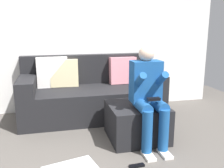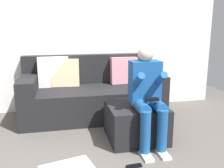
% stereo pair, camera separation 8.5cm
% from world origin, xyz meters
% --- Properties ---
extents(wall_back, '(4.90, 0.10, 2.66)m').
position_xyz_m(wall_back, '(0.00, 2.26, 1.33)').
color(wall_back, white).
rests_on(wall_back, ground_plane).
extents(couch_sectional, '(2.09, 0.91, 0.92)m').
position_xyz_m(couch_sectional, '(0.24, 1.82, 0.34)').
color(couch_sectional, black).
rests_on(couch_sectional, ground_plane).
extents(ottoman, '(0.68, 0.66, 0.43)m').
position_xyz_m(ottoman, '(0.66, 0.87, 0.22)').
color(ottoman, black).
rests_on(ottoman, ground_plane).
extents(person_seated, '(0.35, 0.61, 1.15)m').
position_xyz_m(person_seated, '(0.73, 0.69, 0.63)').
color(person_seated, '#194C8C').
rests_on(person_seated, ground_plane).
extents(remote_near_ottoman, '(0.16, 0.06, 0.02)m').
position_xyz_m(remote_near_ottoman, '(0.45, 0.24, 0.01)').
color(remote_near_ottoman, black).
rests_on(remote_near_ottoman, ground_plane).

